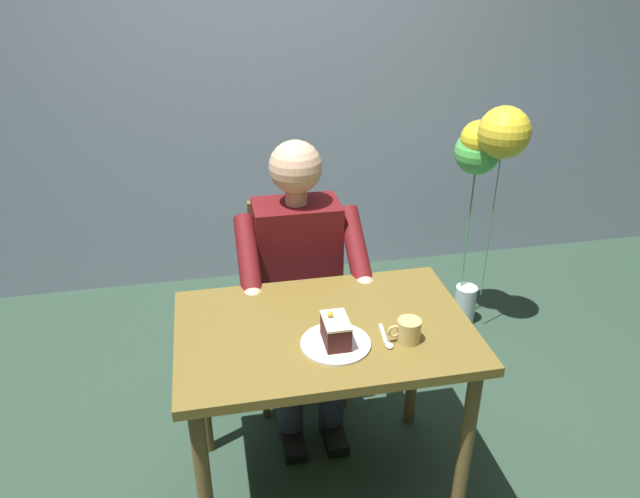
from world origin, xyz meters
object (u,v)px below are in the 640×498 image
Objects in this scene: coffee_cup at (408,330)px; seated_person at (300,280)px; dining_table at (324,351)px; cake_slice at (336,331)px; dessert_spoon at (386,340)px; chair at (295,290)px; balloon_display at (487,156)px.

seated_person is at bearing -68.10° from coffee_cup.
coffee_cup is (-0.26, 0.13, 0.15)m from dining_table.
cake_slice is 0.88× the size of dessert_spoon.
dining_table is at bearing -33.18° from dessert_spoon.
coffee_cup reaches higher than dessert_spoon.
seated_person is 9.80× the size of cake_slice.
dining_table is 8.91× the size of coffee_cup.
coffee_cup is 0.08m from dessert_spoon.
chair is 0.73× the size of seated_person.
cake_slice is 0.24m from coffee_cup.
seated_person is 0.64m from cake_slice.
cake_slice is at bearing 46.67° from balloon_display.
seated_person is at bearing -90.00° from dining_table.
chair is 0.72× the size of balloon_display.
dining_table is 1.43m from balloon_display.
dining_table is at bearing -27.23° from coffee_cup.
dining_table is at bearing 90.00° from seated_person.
cake_slice is (-0.02, 0.79, 0.31)m from chair.
coffee_cup is at bearing 111.90° from seated_person.
balloon_display reaches higher than dessert_spoon.
dessert_spoon is at bearing 146.82° from dining_table.
balloon_display is at bearing -164.91° from chair.
dining_table is at bearing 43.12° from balloon_display.
dining_table is 0.82× the size of seated_person.
dessert_spoon is (-0.19, 0.80, 0.26)m from chair.
dining_table is 1.13× the size of chair.
coffee_cup reaches higher than dining_table.
dining_table is 7.09× the size of dessert_spoon.
dessert_spoon is at bearing 106.50° from seated_person.
coffee_cup is (-0.26, 0.81, 0.30)m from chair.
cake_slice is (-0.02, 0.11, 0.16)m from dining_table.
cake_slice is 0.10× the size of balloon_display.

